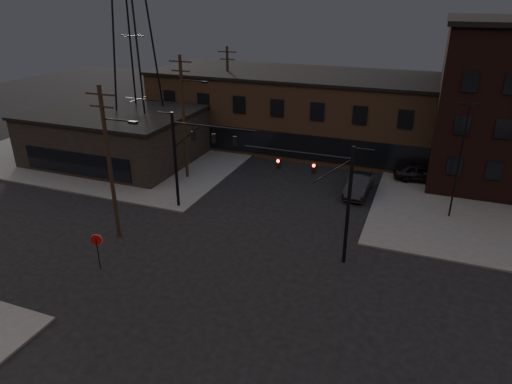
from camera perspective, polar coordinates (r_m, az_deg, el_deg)
ground at (r=29.08m, az=-3.78°, el=-10.63°), size 140.00×140.00×0.00m
sidewalk_nw at (r=56.78m, az=-14.82°, el=6.16°), size 30.00×30.00×0.15m
building_row at (r=52.25m, az=9.21°, el=9.64°), size 40.00×12.00×8.00m
building_left at (r=50.37m, az=-17.14°, el=6.60°), size 16.00×12.00×5.00m
traffic_signal_near at (r=29.01m, az=9.40°, el=0.12°), size 7.12×0.24×8.00m
traffic_signal_far at (r=36.10m, az=-8.40°, el=5.06°), size 7.12×0.24×8.00m
stop_sign at (r=30.62m, az=-19.29°, el=-6.11°), size 0.72×0.33×2.48m
utility_pole_near at (r=32.64m, az=-17.80°, el=3.73°), size 3.70×0.28×11.00m
utility_pole_mid at (r=42.58m, az=-8.97°, el=9.44°), size 3.70×0.28×11.50m
utility_pole_far at (r=53.54m, az=-3.51°, el=12.18°), size 2.20×0.28×11.00m
transmission_tower at (r=48.97m, az=-15.16°, el=18.34°), size 7.00×7.00×25.00m
lot_light_a at (r=37.38m, az=24.25°, el=4.65°), size 1.50×0.28×9.14m
parked_car_lot_a at (r=45.27m, az=19.90°, el=2.30°), size 5.02×2.47×1.65m
car_crossing at (r=41.06m, az=12.72°, el=0.84°), size 2.02×5.25×1.71m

